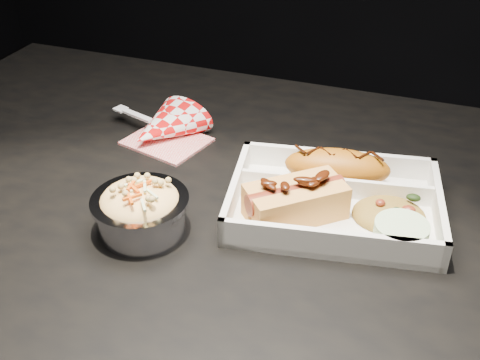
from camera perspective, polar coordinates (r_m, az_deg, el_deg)
name	(u,v)px	position (r m, az deg, el deg)	size (l,w,h in m)	color
dining_table	(242,267)	(0.80, 0.15, -8.21)	(1.20, 0.80, 0.75)	black
food_tray	(334,205)	(0.74, 8.88, -2.35)	(0.28, 0.22, 0.04)	silver
fried_pastry	(337,167)	(0.77, 9.20, 1.22)	(0.13, 0.05, 0.05)	#A85C10
hotdog	(296,198)	(0.71, 5.30, -1.72)	(0.12, 0.12, 0.06)	#E9A14F
fried_rice_mound	(390,207)	(0.73, 14.04, -2.51)	(0.09, 0.07, 0.03)	olive
cupcake_liner	(401,235)	(0.69, 14.98, -5.05)	(0.06, 0.06, 0.03)	beige
foil_coleslaw_cup	(140,208)	(0.70, -9.42, -2.61)	(0.11, 0.11, 0.07)	silver
napkin_fork	(163,128)	(0.89, -7.31, 4.89)	(0.17, 0.14, 0.10)	red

